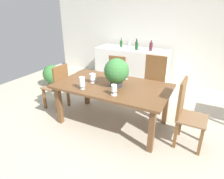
% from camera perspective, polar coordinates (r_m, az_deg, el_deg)
% --- Properties ---
extents(ground_plane, '(7.04, 7.04, 0.00)m').
position_cam_1_polar(ground_plane, '(3.59, 0.06, -9.65)').
color(ground_plane, '#BCB29E').
extents(back_wall, '(6.40, 0.10, 2.60)m').
position_cam_1_polar(back_wall, '(5.49, 13.15, 15.87)').
color(back_wall, silver).
rests_on(back_wall, ground).
extents(dining_table, '(1.89, 1.07, 0.73)m').
position_cam_1_polar(dining_table, '(3.29, 0.14, -0.05)').
color(dining_table, brown).
rests_on(dining_table, ground).
extents(chair_far_right, '(0.47, 0.45, 1.05)m').
position_cam_1_polar(chair_far_right, '(4.05, 12.04, 2.85)').
color(chair_far_right, brown).
rests_on(chair_far_right, ground).
extents(chair_far_left, '(0.45, 0.44, 0.95)m').
position_cam_1_polar(chair_far_left, '(4.33, 1.03, 4.03)').
color(chair_far_left, brown).
rests_on(chair_far_left, ground).
extents(chair_foot_end, '(0.42, 0.44, 1.01)m').
position_cam_1_polar(chair_foot_end, '(3.03, 20.86, -5.78)').
color(chair_foot_end, brown).
rests_on(chair_foot_end, ground).
extents(chair_head_end, '(0.43, 0.42, 0.92)m').
position_cam_1_polar(chair_head_end, '(4.00, -15.48, 1.25)').
color(chair_head_end, brown).
rests_on(chair_head_end, ground).
extents(flower_centerpiece, '(0.40, 0.40, 0.46)m').
position_cam_1_polar(flower_centerpiece, '(3.13, 1.32, 5.24)').
color(flower_centerpiece, '#333338').
rests_on(flower_centerpiece, dining_table).
extents(crystal_vase_left, '(0.10, 0.10, 0.16)m').
position_cam_1_polar(crystal_vase_left, '(2.86, 0.57, 0.17)').
color(crystal_vase_left, silver).
rests_on(crystal_vase_left, dining_table).
extents(crystal_vase_center_near, '(0.09, 0.09, 0.20)m').
position_cam_1_polar(crystal_vase_center_near, '(3.09, -8.73, 2.15)').
color(crystal_vase_center_near, silver).
rests_on(crystal_vase_center_near, dining_table).
extents(crystal_vase_right, '(0.11, 0.11, 0.16)m').
position_cam_1_polar(crystal_vase_right, '(3.34, -5.72, 3.60)').
color(crystal_vase_right, silver).
rests_on(crystal_vase_right, dining_table).
extents(wine_glass, '(0.06, 0.06, 0.16)m').
position_cam_1_polar(wine_glass, '(3.50, 4.18, 4.81)').
color(wine_glass, silver).
rests_on(wine_glass, dining_table).
extents(kitchen_counter, '(1.88, 0.67, 0.93)m').
position_cam_1_polar(kitchen_counter, '(5.30, 5.70, 6.85)').
color(kitchen_counter, white).
rests_on(kitchen_counter, ground).
extents(wine_bottle_dark, '(0.08, 0.08, 0.25)m').
position_cam_1_polar(wine_bottle_dark, '(5.01, 11.32, 12.24)').
color(wine_bottle_dark, '#511E28').
rests_on(wine_bottle_dark, kitchen_counter).
extents(wine_bottle_green, '(0.07, 0.07, 0.26)m').
position_cam_1_polar(wine_bottle_green, '(5.09, 4.92, 12.81)').
color(wine_bottle_green, '#B2BFB7').
rests_on(wine_bottle_green, kitchen_counter).
extents(wine_bottle_clear, '(0.07, 0.07, 0.25)m').
position_cam_1_polar(wine_bottle_clear, '(5.01, 7.26, 12.42)').
color(wine_bottle_clear, '#194C1E').
rests_on(wine_bottle_clear, kitchen_counter).
extents(wine_bottle_amber, '(0.07, 0.07, 0.24)m').
position_cam_1_polar(wine_bottle_amber, '(5.41, 2.71, 13.28)').
color(wine_bottle_amber, '#194C1E').
rests_on(wine_bottle_amber, kitchen_counter).
extents(wine_bottle_tall, '(0.06, 0.06, 0.26)m').
position_cam_1_polar(wine_bottle_tall, '(5.20, 7.12, 12.81)').
color(wine_bottle_tall, '#511E28').
rests_on(wine_bottle_tall, kitchen_counter).
extents(potted_plant_floor, '(0.43, 0.43, 0.59)m').
position_cam_1_polar(potted_plant_floor, '(5.23, -17.22, 4.04)').
color(potted_plant_floor, '#423D38').
rests_on(potted_plant_floor, ground).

